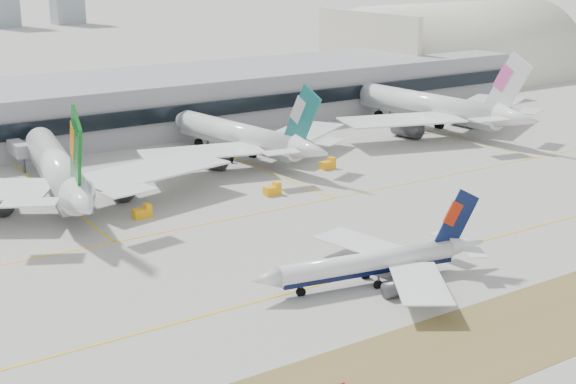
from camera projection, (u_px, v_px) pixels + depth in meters
ground at (355, 261)px, 131.75m from camera, size 3000.00×3000.00×0.00m
taxiing_airliner at (376, 263)px, 122.10m from camera, size 39.92×34.30×13.48m
widebody_eva at (59, 172)px, 160.13m from camera, size 68.20×67.48×24.64m
widebody_cathay at (243, 137)px, 193.48m from camera, size 59.78×59.06×21.54m
widebody_china_air at (433, 108)px, 225.29m from camera, size 69.95×68.72×25.03m
terminal at (100, 107)px, 221.53m from camera, size 280.00×43.10×15.00m
hangar at (453, 78)px, 321.08m from camera, size 91.00×60.00×60.00m
gse_extra at (273, 190)px, 167.24m from camera, size 3.55×2.00×2.60m
gse_c at (328, 164)px, 187.35m from camera, size 3.55×2.00×2.60m
gse_b at (143, 212)px, 152.85m from camera, size 3.55×2.00×2.60m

